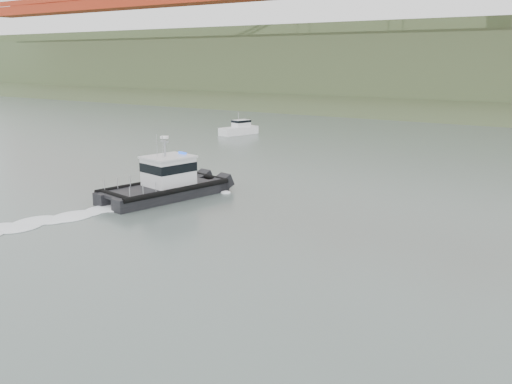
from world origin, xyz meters
TOP-DOWN VIEW (x-y plane):
  - ground at (0.00, 0.00)m, footprint 400.00×400.00m
  - patrol_boat at (-10.38, 10.43)m, footprint 5.17×10.06m
  - motorboat at (-26.95, 42.43)m, footprint 3.09×5.81m

SIDE VIEW (x-z plane):
  - ground at x=0.00m, z-range 0.00..0.00m
  - motorboat at x=-26.95m, z-range -0.76..2.28m
  - patrol_boat at x=-10.38m, z-range -1.16..3.49m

